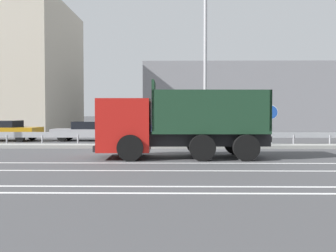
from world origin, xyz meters
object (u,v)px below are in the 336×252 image
object	(u,v)px
street_lamp_2	(206,44)
parked_car_5	(182,129)
dump_truck	(161,128)
parked_car_4	(86,131)
median_road_sign	(271,125)
parked_car_3	(7,130)

from	to	relation	value
street_lamp_2	parked_car_5	world-z (taller)	street_lamp_2
street_lamp_2	dump_truck	bearing A→B (deg)	-116.28
parked_car_4	parked_car_5	distance (m)	6.41
median_road_sign	dump_truck	bearing A→B (deg)	-141.47
street_lamp_2	parked_car_5	size ratio (longest dim) A/B	2.33
median_road_sign	parked_car_4	xyz separation A→B (m)	(-11.04, 5.11, -0.56)
parked_car_3	parked_car_4	size ratio (longest dim) A/B	1.02
street_lamp_2	parked_car_4	xyz separation A→B (m)	(-7.56, 5.15, -4.87)
parked_car_3	parked_car_5	xyz separation A→B (m)	(11.68, -0.39, 0.10)
street_lamp_2	parked_car_3	xyz separation A→B (m)	(-12.85, 4.98, -4.83)
parked_car_4	parked_car_5	xyz separation A→B (m)	(6.39, -0.55, 0.14)
median_road_sign	parked_car_3	distance (m)	17.07
median_road_sign	parked_car_5	size ratio (longest dim) A/B	0.54
parked_car_3	parked_car_5	size ratio (longest dim) A/B	1.04
dump_truck	parked_car_3	distance (m)	14.25
street_lamp_2	parked_car_3	distance (m)	14.60
parked_car_5	parked_car_3	bearing A→B (deg)	-93.96
parked_car_3	dump_truck	bearing A→B (deg)	52.99
dump_truck	parked_car_3	size ratio (longest dim) A/B	1.60
dump_truck	parked_car_3	world-z (taller)	dump_truck
parked_car_3	parked_car_4	world-z (taller)	parked_car_3
parked_car_3	parked_car_4	bearing A→B (deg)	96.55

